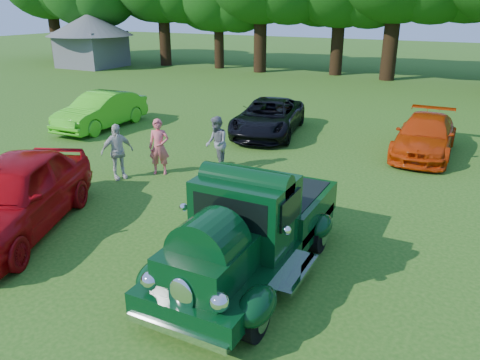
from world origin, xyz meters
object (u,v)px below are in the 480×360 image
at_px(spectator_grey, 216,144).
at_px(back_car_black, 268,117).
at_px(red_convertible, 12,196).
at_px(spectator_white, 117,152).
at_px(back_car_lime, 101,111).
at_px(gazebo, 90,34).
at_px(back_car_orange, 425,136).
at_px(hero_pickup, 251,231).
at_px(spectator_pink, 159,147).

bearing_deg(spectator_grey, back_car_black, 144.84).
distance_m(red_convertible, spectator_white, 3.51).
height_order(back_car_lime, gazebo, gazebo).
height_order(back_car_black, spectator_white, spectator_white).
bearing_deg(back_car_orange, hero_pickup, -102.22).
height_order(back_car_black, back_car_orange, back_car_black).
distance_m(back_car_black, spectator_white, 6.48).
height_order(back_car_orange, spectator_grey, spectator_grey).
height_order(spectator_grey, gazebo, gazebo).
xyz_separation_m(back_car_black, spectator_grey, (0.27, -4.33, 0.15)).
relative_size(back_car_orange, spectator_white, 2.72).
distance_m(spectator_pink, gazebo, 25.77).
bearing_deg(back_car_orange, gazebo, 154.49).
relative_size(back_car_lime, back_car_orange, 0.98).
relative_size(back_car_lime, spectator_white, 2.67).
distance_m(hero_pickup, back_car_black, 9.63).
bearing_deg(back_car_black, red_convertible, -110.02).
bearing_deg(spectator_grey, hero_pickup, -2.79).
relative_size(spectator_grey, spectator_white, 1.02).
height_order(spectator_pink, spectator_grey, spectator_pink).
height_order(back_car_orange, gazebo, gazebo).
xyz_separation_m(back_car_orange, gazebo, (-25.43, 11.99, 1.79)).
height_order(spectator_white, gazebo, gazebo).
height_order(red_convertible, back_car_orange, red_convertible).
bearing_deg(back_car_orange, spectator_grey, -140.53).
relative_size(back_car_lime, spectator_pink, 2.60).
height_order(back_car_black, spectator_grey, spectator_grey).
bearing_deg(back_car_black, spectator_white, -116.79).
distance_m(red_convertible, spectator_grey, 5.71).
xyz_separation_m(back_car_lime, spectator_grey, (6.43, -2.22, 0.11)).
distance_m(hero_pickup, gazebo, 31.54).
height_order(spectator_pink, gazebo, gazebo).
xyz_separation_m(back_car_orange, spectator_pink, (-6.48, -5.40, 0.18)).
distance_m(back_car_lime, spectator_pink, 6.13).
relative_size(back_car_orange, gazebo, 0.66).
xyz_separation_m(hero_pickup, spectator_pink, (-4.59, 3.54, -0.02)).
relative_size(back_car_orange, spectator_pink, 2.65).
xyz_separation_m(back_car_orange, spectator_grey, (-5.22, -4.34, 0.18)).
xyz_separation_m(hero_pickup, spectator_white, (-5.39, 2.70, -0.04)).
xyz_separation_m(red_convertible, back_car_orange, (7.08, 9.74, -0.20)).
bearing_deg(back_car_lime, spectator_white, -45.49).
relative_size(hero_pickup, gazebo, 0.76).
distance_m(hero_pickup, spectator_pink, 5.79).
xyz_separation_m(spectator_grey, gazebo, (-20.21, 16.33, 1.61)).
xyz_separation_m(back_car_black, spectator_pink, (-0.99, -5.39, 0.16)).
height_order(red_convertible, back_car_lime, red_convertible).
bearing_deg(spectator_grey, gazebo, -167.64).
relative_size(hero_pickup, spectator_white, 3.11).
bearing_deg(red_convertible, back_car_orange, 31.28).
bearing_deg(spectator_white, back_car_lime, 75.60).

